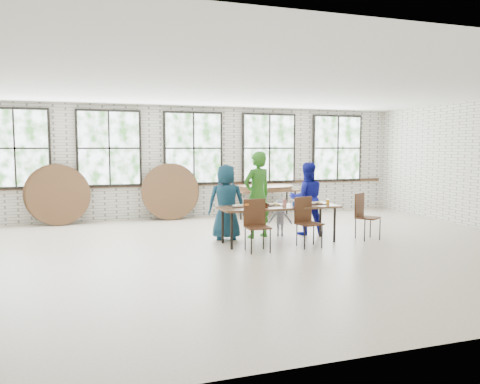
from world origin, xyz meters
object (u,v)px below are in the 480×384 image
(chair_near_right, at_px, (306,218))
(storage_table, at_px, (265,192))
(chair_near_left, at_px, (256,221))
(dining_table, at_px, (279,208))

(chair_near_right, bearing_deg, storage_table, 66.19)
(chair_near_left, xyz_separation_m, chair_near_right, (1.05, 0.06, 0.00))
(dining_table, height_order, chair_near_right, chair_near_right)
(dining_table, xyz_separation_m, chair_near_left, (-0.69, -0.54, -0.13))
(dining_table, distance_m, chair_near_left, 0.88)
(dining_table, bearing_deg, chair_near_right, -53.54)
(dining_table, distance_m, storage_table, 3.47)
(storage_table, bearing_deg, chair_near_right, -104.08)
(chair_near_left, height_order, chair_near_right, same)
(chair_near_left, relative_size, storage_table, 0.51)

